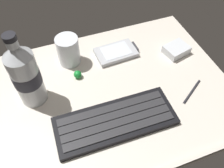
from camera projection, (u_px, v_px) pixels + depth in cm
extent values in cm
cube|color=beige|center=(112.00, 93.00, 64.24)|extent=(64.00, 48.00, 2.00)
cube|color=black|center=(115.00, 121.00, 56.93)|extent=(29.23, 11.62, 1.40)
cube|color=#28282B|center=(111.00, 108.00, 58.22)|extent=(26.72, 2.58, 0.30)
cube|color=#28282B|center=(114.00, 115.00, 56.92)|extent=(26.72, 2.58, 0.30)
cube|color=#28282B|center=(117.00, 123.00, 55.62)|extent=(26.72, 2.58, 0.30)
cube|color=#28282B|center=(120.00, 131.00, 54.32)|extent=(26.72, 2.58, 0.30)
cube|color=#B7BABF|center=(116.00, 52.00, 71.74)|extent=(12.35, 8.16, 1.40)
cube|color=silver|center=(116.00, 51.00, 71.15)|extent=(8.67, 6.32, 0.10)
cube|color=#333338|center=(135.00, 47.00, 73.31)|extent=(0.98, 3.83, 1.12)
cylinder|color=silver|center=(68.00, 50.00, 67.16)|extent=(6.40, 6.40, 8.50)
cylinder|color=orange|center=(69.00, 53.00, 67.93)|extent=(5.50, 5.50, 6.12)
cylinder|color=silver|center=(27.00, 79.00, 56.30)|extent=(6.60, 6.60, 15.00)
cone|color=silver|center=(15.00, 52.00, 49.36)|extent=(6.60, 6.60, 2.80)
cylinder|color=silver|center=(12.00, 43.00, 47.57)|extent=(2.51, 2.51, 1.80)
cylinder|color=black|center=(9.00, 37.00, 46.40)|extent=(2.77, 2.77, 1.20)
cylinder|color=#2D2D38|center=(26.00, 77.00, 55.72)|extent=(6.73, 6.73, 3.80)
cube|color=silver|center=(176.00, 50.00, 71.79)|extent=(8.10, 7.05, 2.40)
sphere|color=#198C33|center=(78.00, 74.00, 65.70)|extent=(2.20, 2.20, 2.20)
cylinder|color=#26262B|center=(192.00, 91.00, 63.02)|extent=(8.38, 5.71, 0.70)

